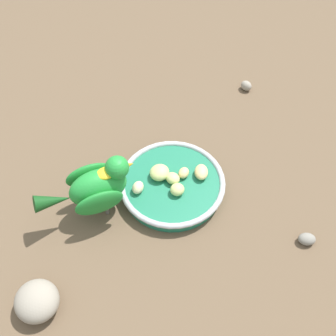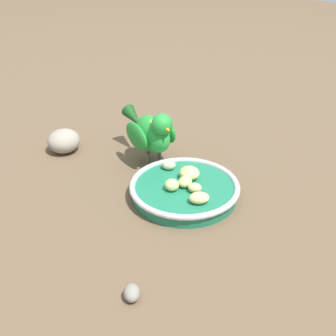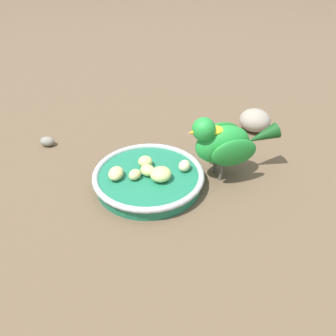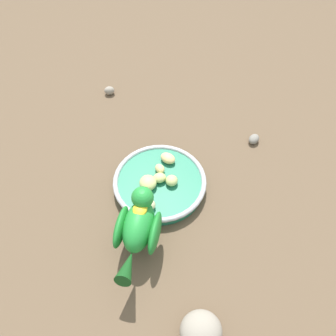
{
  "view_description": "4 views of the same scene",
  "coord_description": "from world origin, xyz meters",
  "px_view_note": "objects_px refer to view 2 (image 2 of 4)",
  "views": [
    {
      "loc": [
        0.29,
        0.31,
        0.66
      ],
      "look_at": [
        -0.01,
        -0.04,
        0.05
      ],
      "focal_mm": 42.59,
      "sensor_mm": 36.0,
      "label": 1
    },
    {
      "loc": [
        -0.46,
        0.54,
        0.49
      ],
      "look_at": [
        0.02,
        -0.01,
        0.06
      ],
      "focal_mm": 49.04,
      "sensor_mm": 36.0,
      "label": 2
    },
    {
      "loc": [
        -0.29,
        -0.48,
        0.42
      ],
      "look_at": [
        0.02,
        -0.05,
        0.04
      ],
      "focal_mm": 38.03,
      "sensor_mm": 36.0,
      "label": 3
    },
    {
      "loc": [
        0.44,
        -0.07,
        0.67
      ],
      "look_at": [
        -0.02,
        -0.0,
        0.05
      ],
      "focal_mm": 38.08,
      "sensor_mm": 36.0,
      "label": 4
    }
  ],
  "objects_px": {
    "apple_piece_1": "(169,165)",
    "apple_piece_4": "(195,188)",
    "parrot": "(152,131)",
    "rock_large": "(64,141)",
    "apple_piece_0": "(200,197)",
    "apple_piece_2": "(172,185)",
    "pebble_0": "(132,293)",
    "feeding_bowl": "(184,190)",
    "apple_piece_3": "(185,182)",
    "apple_piece_5": "(189,173)"
  },
  "relations": [
    {
      "from": "parrot",
      "to": "rock_large",
      "type": "xyz_separation_m",
      "value": [
        0.18,
        0.09,
        -0.05
      ]
    },
    {
      "from": "feeding_bowl",
      "to": "parrot",
      "type": "distance_m",
      "value": 0.16
    },
    {
      "from": "apple_piece_1",
      "to": "apple_piece_3",
      "type": "relative_size",
      "value": 0.95
    },
    {
      "from": "apple_piece_5",
      "to": "rock_large",
      "type": "bearing_deg",
      "value": 11.04
    },
    {
      "from": "apple_piece_2",
      "to": "apple_piece_5",
      "type": "height_order",
      "value": "apple_piece_5"
    },
    {
      "from": "feeding_bowl",
      "to": "rock_large",
      "type": "height_order",
      "value": "rock_large"
    },
    {
      "from": "apple_piece_2",
      "to": "apple_piece_5",
      "type": "relative_size",
      "value": 0.7
    },
    {
      "from": "apple_piece_1",
      "to": "apple_piece_4",
      "type": "relative_size",
      "value": 1.07
    },
    {
      "from": "apple_piece_4",
      "to": "pebble_0",
      "type": "height_order",
      "value": "apple_piece_4"
    },
    {
      "from": "apple_piece_0",
      "to": "apple_piece_2",
      "type": "xyz_separation_m",
      "value": [
        0.06,
        0.0,
        0.0
      ]
    },
    {
      "from": "apple_piece_3",
      "to": "apple_piece_5",
      "type": "bearing_deg",
      "value": -63.58
    },
    {
      "from": "feeding_bowl",
      "to": "apple_piece_3",
      "type": "height_order",
      "value": "apple_piece_3"
    },
    {
      "from": "apple_piece_0",
      "to": "apple_piece_5",
      "type": "distance_m",
      "value": 0.08
    },
    {
      "from": "apple_piece_2",
      "to": "pebble_0",
      "type": "relative_size",
      "value": 0.88
    },
    {
      "from": "apple_piece_1",
      "to": "pebble_0",
      "type": "distance_m",
      "value": 0.32
    },
    {
      "from": "apple_piece_5",
      "to": "pebble_0",
      "type": "relative_size",
      "value": 1.25
    },
    {
      "from": "apple_piece_5",
      "to": "apple_piece_3",
      "type": "bearing_deg",
      "value": 116.42
    },
    {
      "from": "feeding_bowl",
      "to": "apple_piece_3",
      "type": "distance_m",
      "value": 0.02
    },
    {
      "from": "apple_piece_1",
      "to": "apple_piece_2",
      "type": "relative_size",
      "value": 0.99
    },
    {
      "from": "pebble_0",
      "to": "rock_large",
      "type": "bearing_deg",
      "value": -26.87
    },
    {
      "from": "apple_piece_2",
      "to": "apple_piece_4",
      "type": "distance_m",
      "value": 0.04
    },
    {
      "from": "feeding_bowl",
      "to": "apple_piece_0",
      "type": "distance_m",
      "value": 0.06
    },
    {
      "from": "feeding_bowl",
      "to": "apple_piece_4",
      "type": "relative_size",
      "value": 8.17
    },
    {
      "from": "apple_piece_0",
      "to": "apple_piece_3",
      "type": "xyz_separation_m",
      "value": [
        0.05,
        -0.02,
        -0.0
      ]
    },
    {
      "from": "apple_piece_4",
      "to": "rock_large",
      "type": "height_order",
      "value": "rock_large"
    },
    {
      "from": "apple_piece_2",
      "to": "rock_large",
      "type": "xyz_separation_m",
      "value": [
        0.31,
        0.01,
        -0.01
      ]
    },
    {
      "from": "apple_piece_2",
      "to": "apple_piece_3",
      "type": "xyz_separation_m",
      "value": [
        -0.01,
        -0.02,
        -0.0
      ]
    },
    {
      "from": "apple_piece_0",
      "to": "apple_piece_1",
      "type": "distance_m",
      "value": 0.13
    },
    {
      "from": "feeding_bowl",
      "to": "apple_piece_5",
      "type": "relative_size",
      "value": 5.29
    },
    {
      "from": "apple_piece_2",
      "to": "apple_piece_1",
      "type": "bearing_deg",
      "value": -44.54
    },
    {
      "from": "apple_piece_0",
      "to": "apple_piece_2",
      "type": "distance_m",
      "value": 0.06
    },
    {
      "from": "apple_piece_1",
      "to": "pebble_0",
      "type": "xyz_separation_m",
      "value": [
        -0.17,
        0.28,
        -0.02
      ]
    },
    {
      "from": "apple_piece_2",
      "to": "rock_large",
      "type": "height_order",
      "value": "rock_large"
    },
    {
      "from": "apple_piece_3",
      "to": "parrot",
      "type": "relative_size",
      "value": 0.16
    },
    {
      "from": "apple_piece_0",
      "to": "feeding_bowl",
      "type": "bearing_deg",
      "value": -23.43
    },
    {
      "from": "parrot",
      "to": "pebble_0",
      "type": "distance_m",
      "value": 0.39
    },
    {
      "from": "apple_piece_2",
      "to": "apple_piece_5",
      "type": "xyz_separation_m",
      "value": [
        0.0,
        -0.05,
        0.0
      ]
    },
    {
      "from": "apple_piece_1",
      "to": "apple_piece_5",
      "type": "xyz_separation_m",
      "value": [
        -0.05,
        0.0,
        0.0
      ]
    },
    {
      "from": "parrot",
      "to": "pebble_0",
      "type": "bearing_deg",
      "value": -33.35
    },
    {
      "from": "feeding_bowl",
      "to": "apple_piece_5",
      "type": "bearing_deg",
      "value": -65.73
    },
    {
      "from": "apple_piece_4",
      "to": "rock_large",
      "type": "xyz_separation_m",
      "value": [
        0.35,
        0.03,
        -0.01
      ]
    },
    {
      "from": "feeding_bowl",
      "to": "apple_piece_0",
      "type": "relative_size",
      "value": 5.71
    },
    {
      "from": "apple_piece_1",
      "to": "apple_piece_3",
      "type": "distance_m",
      "value": 0.07
    },
    {
      "from": "apple_piece_0",
      "to": "apple_piece_2",
      "type": "height_order",
      "value": "apple_piece_2"
    },
    {
      "from": "apple_piece_1",
      "to": "apple_piece_0",
      "type": "bearing_deg",
      "value": 156.38
    },
    {
      "from": "parrot",
      "to": "apple_piece_2",
      "type": "bearing_deg",
      "value": -14.38
    },
    {
      "from": "feeding_bowl",
      "to": "parrot",
      "type": "relative_size",
      "value": 1.14
    },
    {
      "from": "apple_piece_3",
      "to": "rock_large",
      "type": "distance_m",
      "value": 0.32
    },
    {
      "from": "feeding_bowl",
      "to": "apple_piece_0",
      "type": "height_order",
      "value": "apple_piece_0"
    },
    {
      "from": "apple_piece_4",
      "to": "rock_large",
      "type": "bearing_deg",
      "value": 4.92
    }
  ]
}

